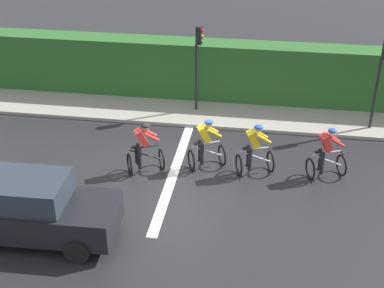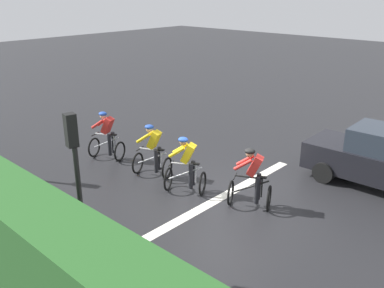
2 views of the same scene
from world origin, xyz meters
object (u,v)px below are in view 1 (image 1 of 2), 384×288
cyclist_lead (326,154)px  cyclist_mid (206,145)px  traffic_light_far_junction (381,72)px  cyclist_second (254,151)px  cyclist_fourth (144,149)px  traffic_light_near_crossing (198,57)px  car_black (34,209)px

cyclist_lead → cyclist_mid: size_ratio=1.00×
cyclist_mid → traffic_light_far_junction: 6.63m
cyclist_second → traffic_light_far_junction: bearing=131.3°
cyclist_lead → cyclist_second: (0.11, -2.16, 0.00)m
cyclist_mid → traffic_light_far_junction: traffic_light_far_junction is taller
cyclist_mid → cyclist_fourth: size_ratio=1.00×
cyclist_fourth → traffic_light_near_crossing: (-4.45, 1.03, 1.43)m
cyclist_mid → cyclist_second: bearing=85.9°
cyclist_mid → cyclist_fourth: 1.92m
cyclist_second → cyclist_lead: bearing=92.9°
traffic_light_far_junction → car_black: bearing=-51.3°
cyclist_mid → traffic_light_far_junction: bearing=121.7°
cyclist_second → traffic_light_far_junction: 5.51m
car_black → cyclist_fourth: bearing=150.6°
cyclist_mid → cyclist_fourth: same height
cyclist_mid → cyclist_fourth: bearing=-74.1°
car_black → traffic_light_far_junction: bearing=128.7°
car_black → traffic_light_far_junction: 12.10m
cyclist_fourth → traffic_light_near_crossing: bearing=167.0°
cyclist_second → car_black: car_black is taller
traffic_light_far_junction → cyclist_mid: bearing=-58.3°
cyclist_second → cyclist_fourth: 3.38m
cyclist_mid → car_black: 5.65m
cyclist_second → car_black: (4.01, -5.38, 0.08)m
cyclist_second → traffic_light_far_junction: traffic_light_far_junction is taller
traffic_light_far_junction → cyclist_second: bearing=-48.7°
car_black → traffic_light_far_junction: traffic_light_far_junction is taller
cyclist_second → cyclist_mid: 1.51m
cyclist_lead → cyclist_mid: bearing=-90.0°
cyclist_lead → traffic_light_near_crossing: bearing=-131.1°
cyclist_fourth → traffic_light_near_crossing: traffic_light_near_crossing is taller
car_black → traffic_light_near_crossing: traffic_light_near_crossing is taller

